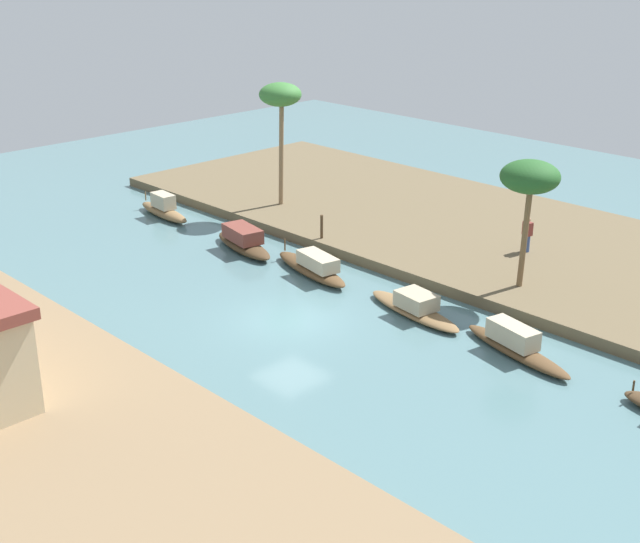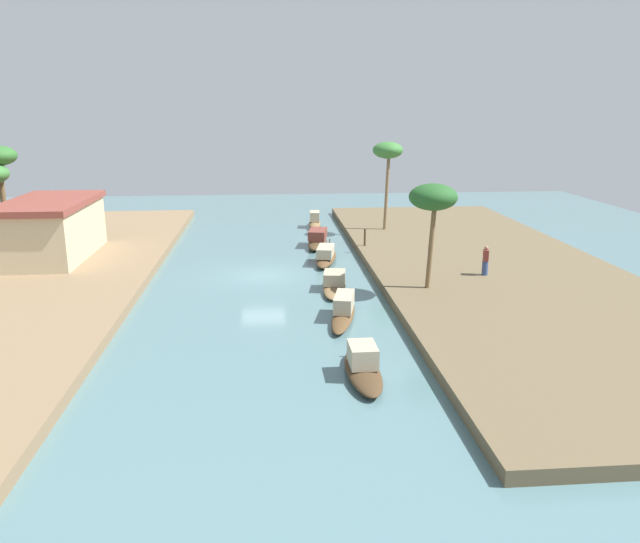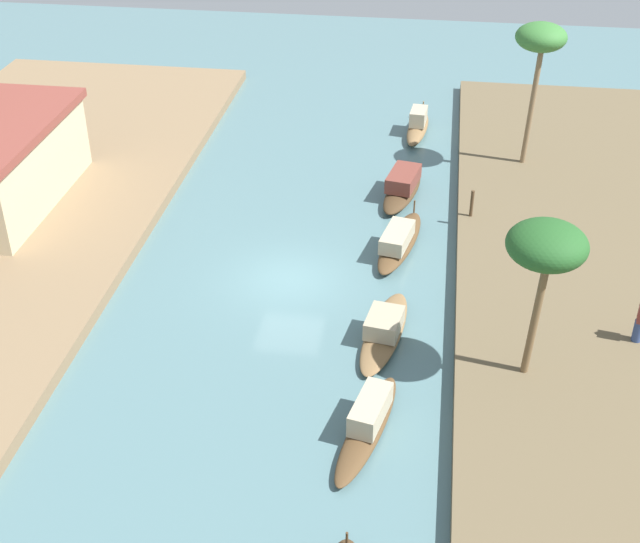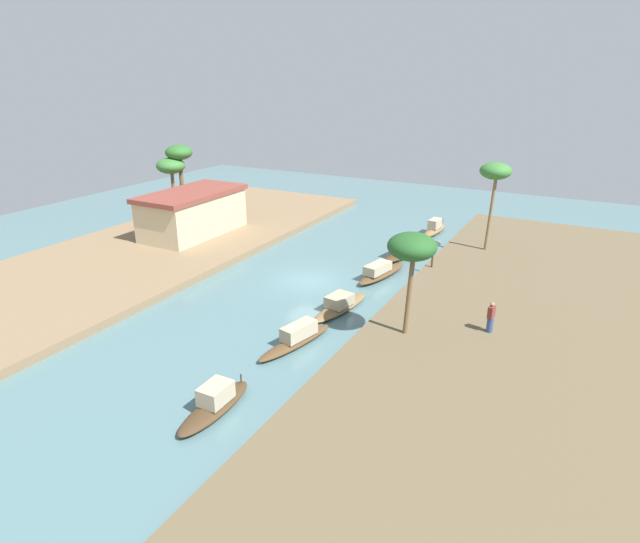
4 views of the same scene
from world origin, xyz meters
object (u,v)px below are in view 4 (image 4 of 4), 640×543
at_px(palm_tree_left_near, 412,248).
at_px(palm_tree_right_short, 171,167).
at_px(sampan_near_left_bank, 340,305).
at_px(palm_tree_right_tall, 179,156).
at_px(sampan_upstream_small, 381,272).
at_px(riverside_building, 193,212).
at_px(sampan_with_red_awning, 215,403).
at_px(person_on_near_bank, 491,318).
at_px(sampan_with_tall_canopy, 297,338).
at_px(sampan_open_hull, 402,251).
at_px(sampan_downstream_large, 434,229).
at_px(palm_tree_left_far, 495,173).
at_px(mooring_post, 432,259).

bearing_deg(palm_tree_left_near, palm_tree_right_short, 66.90).
bearing_deg(sampan_near_left_bank, palm_tree_right_tall, 72.97).
distance_m(sampan_upstream_small, riverside_building, 16.91).
bearing_deg(sampan_upstream_small, sampan_with_red_awning, -169.90).
xyz_separation_m(sampan_with_red_awning, person_on_near_bank, (11.44, -8.50, 0.87)).
distance_m(sampan_with_tall_canopy, sampan_upstream_small, 10.66).
bearing_deg(sampan_open_hull, sampan_upstream_small, -167.17).
bearing_deg(person_on_near_bank, sampan_open_hull, 50.99).
xyz_separation_m(sampan_near_left_bank, sampan_upstream_small, (5.92, -0.11, 0.06)).
distance_m(sampan_with_tall_canopy, sampan_near_left_bank, 4.74).
height_order(sampan_downstream_large, sampan_upstream_small, sampan_downstream_large).
relative_size(sampan_upstream_small, palm_tree_left_far, 0.80).
xyz_separation_m(sampan_downstream_large, sampan_upstream_small, (-11.67, 0.18, -0.03)).
bearing_deg(sampan_near_left_bank, mooring_post, -10.84).
bearing_deg(person_on_near_bank, sampan_with_red_awning, 154.98).
bearing_deg(sampan_upstream_small, palm_tree_left_near, -138.43).
distance_m(palm_tree_left_near, palm_tree_left_far, 15.69).
height_order(sampan_with_tall_canopy, sampan_open_hull, sampan_open_hull).
distance_m(sampan_with_red_awning, sampan_open_hull, 21.62).
bearing_deg(palm_tree_left_far, sampan_with_tall_canopy, 163.56).
relative_size(palm_tree_left_far, palm_tree_right_tall, 0.99).
height_order(sampan_upstream_small, palm_tree_left_far, palm_tree_left_far).
xyz_separation_m(sampan_with_red_awning, sampan_with_tall_canopy, (6.34, -0.09, 0.01)).
bearing_deg(sampan_with_red_awning, riverside_building, 42.11).
height_order(sampan_with_tall_canopy, riverside_building, riverside_building).
bearing_deg(palm_tree_left_near, sampan_downstream_large, 12.67).
xyz_separation_m(sampan_with_red_awning, palm_tree_left_far, (24.91, -5.57, 5.81)).
bearing_deg(palm_tree_left_far, palm_tree_left_near, 177.30).
xyz_separation_m(sampan_with_tall_canopy, mooring_post, (12.97, -3.01, 0.67)).
relative_size(person_on_near_bank, palm_tree_left_far, 0.25).
relative_size(sampan_with_tall_canopy, palm_tree_right_short, 0.93).
bearing_deg(person_on_near_bank, sampan_downstream_large, 36.59).
bearing_deg(sampan_with_red_awning, palm_tree_right_short, 45.02).
relative_size(mooring_post, riverside_building, 0.13).
bearing_deg(mooring_post, sampan_with_red_awning, 170.90).
xyz_separation_m(palm_tree_left_far, riverside_building, (-7.11, 22.06, -3.93)).
height_order(sampan_downstream_large, riverside_building, riverside_building).
bearing_deg(riverside_building, sampan_near_left_bank, -112.06).
distance_m(sampan_open_hull, sampan_near_left_bank, 10.55).
distance_m(sampan_open_hull, palm_tree_right_short, 21.42).
bearing_deg(sampan_downstream_large, palm_tree_left_far, -121.39).
relative_size(palm_tree_left_far, palm_tree_right_short, 1.17).
relative_size(mooring_post, palm_tree_left_near, 0.22).
bearing_deg(person_on_near_bank, riverside_building, 87.31).
xyz_separation_m(sampan_with_tall_canopy, palm_tree_right_short, (13.84, 20.78, 4.84)).
distance_m(palm_tree_left_near, palm_tree_right_tall, 27.72).
xyz_separation_m(sampan_open_hull, palm_tree_right_tall, (-0.71, 20.45, 5.66)).
bearing_deg(riverside_building, sampan_with_tall_canopy, -124.74).
bearing_deg(palm_tree_left_near, sampan_near_left_bank, 68.98).
bearing_deg(mooring_post, palm_tree_right_short, 87.93).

